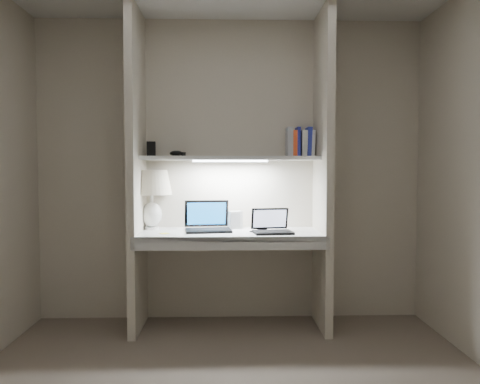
{
  "coord_description": "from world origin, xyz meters",
  "views": [
    {
      "loc": [
        -0.03,
        -2.44,
        1.28
      ],
      "look_at": [
        0.07,
        1.05,
        1.09
      ],
      "focal_mm": 35.0,
      "sensor_mm": 36.0,
      "label": 1
    }
  ],
  "objects_px": {
    "laptop_main": "(208,224)",
    "table_lamp": "(152,189)",
    "speaker": "(235,220)",
    "laptop_netbook": "(272,227)",
    "book_row": "(300,143)"
  },
  "relations": [
    {
      "from": "speaker",
      "to": "laptop_netbook",
      "type": "bearing_deg",
      "value": -63.96
    },
    {
      "from": "laptop_netbook",
      "to": "laptop_main",
      "type": "bearing_deg",
      "value": 158.31
    },
    {
      "from": "laptop_main",
      "to": "table_lamp",
      "type": "bearing_deg",
      "value": 162.45
    },
    {
      "from": "laptop_main",
      "to": "book_row",
      "type": "bearing_deg",
      "value": 0.62
    },
    {
      "from": "laptop_main",
      "to": "speaker",
      "type": "relative_size",
      "value": 2.68
    },
    {
      "from": "laptop_netbook",
      "to": "speaker",
      "type": "height_order",
      "value": "laptop_netbook"
    },
    {
      "from": "laptop_main",
      "to": "speaker",
      "type": "bearing_deg",
      "value": 18.51
    },
    {
      "from": "laptop_netbook",
      "to": "book_row",
      "type": "bearing_deg",
      "value": 37.08
    },
    {
      "from": "laptop_main",
      "to": "laptop_netbook",
      "type": "distance_m",
      "value": 0.52
    },
    {
      "from": "book_row",
      "to": "speaker",
      "type": "bearing_deg",
      "value": 179.63
    },
    {
      "from": "speaker",
      "to": "laptop_main",
      "type": "bearing_deg",
      "value": -176.94
    },
    {
      "from": "speaker",
      "to": "table_lamp",
      "type": "bearing_deg",
      "value": 159.38
    },
    {
      "from": "laptop_netbook",
      "to": "book_row",
      "type": "distance_m",
      "value": 0.75
    },
    {
      "from": "table_lamp",
      "to": "book_row",
      "type": "relative_size",
      "value": 2.03
    },
    {
      "from": "laptop_main",
      "to": "speaker",
      "type": "xyz_separation_m",
      "value": [
        0.22,
        0.11,
        0.02
      ]
    }
  ]
}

